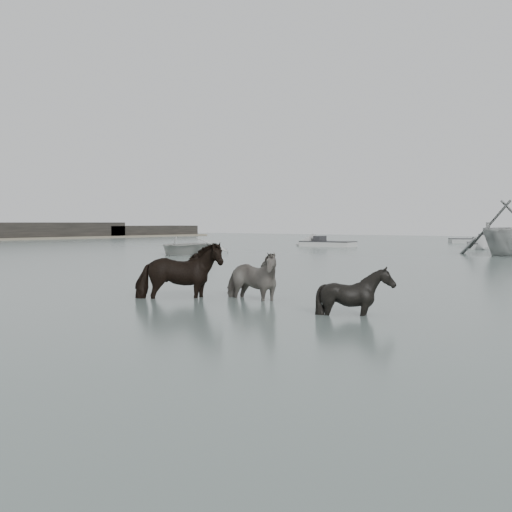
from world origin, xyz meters
name	(u,v)px	position (x,y,z in m)	size (l,w,h in m)	color
ground	(161,314)	(0.00, 0.00, 0.00)	(140.00, 140.00, 0.00)	#4D5B58
pony_pinto	(251,268)	(-0.04, 2.72, 0.70)	(0.76, 1.66, 1.40)	black
pony_dark	(180,262)	(-1.39, 1.88, 0.82)	(1.62, 1.39, 1.63)	black
pony_black	(355,281)	(2.91, 2.07, 0.63)	(1.01, 1.14, 1.26)	black
rowboat_lead	(187,244)	(-15.55, 16.75, 0.52)	(3.57, 5.00, 1.04)	silver
rowboat_trail	(507,226)	(-1.53, 26.08, 1.50)	(4.91, 5.69, 3.00)	#A8ABA9
skiff_outer	(328,241)	(-15.02, 30.36, 0.38)	(5.24, 1.60, 0.75)	beige
skiff_mid	(481,243)	(-5.50, 33.90, 0.38)	(5.89, 1.60, 0.75)	gray
skiff_far	(475,238)	(-9.59, 44.59, 0.38)	(5.52, 1.60, 0.75)	#9B9E9B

